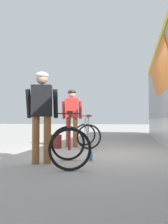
# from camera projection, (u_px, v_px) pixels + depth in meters

# --- Properties ---
(ground_plane) EXTENTS (80.00, 80.00, 0.00)m
(ground_plane) POSITION_uv_depth(u_px,v_px,m) (103.00, 154.00, 5.78)
(ground_plane) COLOR #A09E99
(cyclist_near_in_dark) EXTENTS (0.65, 0.40, 1.76)m
(cyclist_near_in_dark) POSITION_uv_depth(u_px,v_px,m) (42.00, 109.00, 4.53)
(cyclist_near_in_dark) COLOR #935B2D
(cyclist_near_in_dark) RESTS_ON ground
(cyclist_far_in_red) EXTENTS (0.65, 0.38, 1.76)m
(cyclist_far_in_red) POSITION_uv_depth(u_px,v_px,m) (72.00, 113.00, 7.28)
(cyclist_far_in_red) COLOR #935B2D
(cyclist_far_in_red) RESTS_ON ground
(bicycle_near_red) EXTENTS (1.00, 1.23, 0.99)m
(bicycle_near_red) POSITION_uv_depth(u_px,v_px,m) (69.00, 143.00, 4.36)
(bicycle_near_red) COLOR black
(bicycle_near_red) RESTS_ON ground
(bicycle_far_silver) EXTENTS (1.01, 1.24, 0.99)m
(bicycle_far_silver) POSITION_uv_depth(u_px,v_px,m) (87.00, 134.00, 7.25)
(bicycle_far_silver) COLOR black
(bicycle_far_silver) RESTS_ON ground
(backpack_on_platform) EXTENTS (0.33, 0.27, 0.40)m
(backpack_on_platform) POSITION_uv_depth(u_px,v_px,m) (56.00, 141.00, 6.96)
(backpack_on_platform) COLOR maroon
(backpack_on_platform) RESTS_ON ground
(water_bottle_near_the_bikes) EXTENTS (0.07, 0.07, 0.19)m
(water_bottle_near_the_bikes) POSITION_uv_depth(u_px,v_px,m) (91.00, 156.00, 4.81)
(water_bottle_near_the_bikes) COLOR #338CCC
(water_bottle_near_the_bikes) RESTS_ON ground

